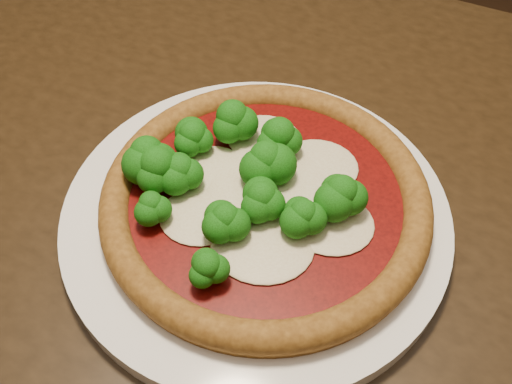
# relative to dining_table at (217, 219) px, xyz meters

# --- Properties ---
(floor) EXTENTS (4.00, 4.00, 0.00)m
(floor) POSITION_rel_dining_table_xyz_m (-0.05, 0.17, -0.64)
(floor) COLOR black
(floor) RESTS_ON ground
(dining_table) EXTENTS (1.25, 1.02, 0.75)m
(dining_table) POSITION_rel_dining_table_xyz_m (0.00, 0.00, 0.00)
(dining_table) COLOR black
(dining_table) RESTS_ON floor
(plate) EXTENTS (0.34, 0.34, 0.02)m
(plate) POSITION_rel_dining_table_xyz_m (0.06, -0.08, 0.12)
(plate) COLOR white
(plate) RESTS_ON dining_table
(pizza) EXTENTS (0.28, 0.28, 0.06)m
(pizza) POSITION_rel_dining_table_xyz_m (0.06, -0.07, 0.15)
(pizza) COLOR brown
(pizza) RESTS_ON plate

